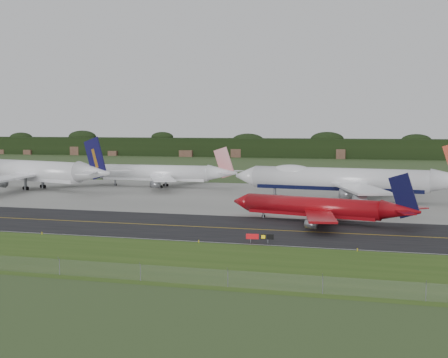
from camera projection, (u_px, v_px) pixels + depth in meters
ground at (205, 224)px, 130.14m from camera, size 600.00×600.00×0.00m
grass_verge at (138, 258)px, 96.55m from camera, size 400.00×30.00×0.01m
taxiway at (199, 227)px, 126.30m from camera, size 400.00×32.00×0.02m
apron at (258, 197)px, 179.08m from camera, size 400.00×78.00×0.01m
taxiway_centreline at (199, 227)px, 126.30m from camera, size 400.00×0.40×0.00m
taxiway_edge_line at (173, 240)px, 111.43m from camera, size 400.00×0.25×0.00m
perimeter_fence at (99, 270)px, 83.99m from camera, size 320.00×0.10×320.00m
horizon_treeline at (334, 149)px, 392.38m from camera, size 700.00×25.00×12.00m
jet_ba_747 at (347, 180)px, 169.52m from camera, size 66.70×54.92×16.76m
jet_red_737 at (322, 208)px, 131.70m from camera, size 41.27×33.02×11.26m
jet_navy_gold at (34, 172)px, 200.54m from camera, size 65.34×55.57×17.18m
jet_star_tail at (162, 174)px, 206.75m from camera, size 51.68×43.37×13.66m
taxiway_sign at (260, 237)px, 108.61m from camera, size 4.81×0.86×1.61m
edge_marker_left at (42, 233)px, 117.37m from camera, size 0.16×0.16×0.50m
edge_marker_center at (199, 241)px, 109.05m from camera, size 0.16×0.16×0.50m
edge_marker_right at (357, 250)px, 101.75m from camera, size 0.16×0.16×0.50m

